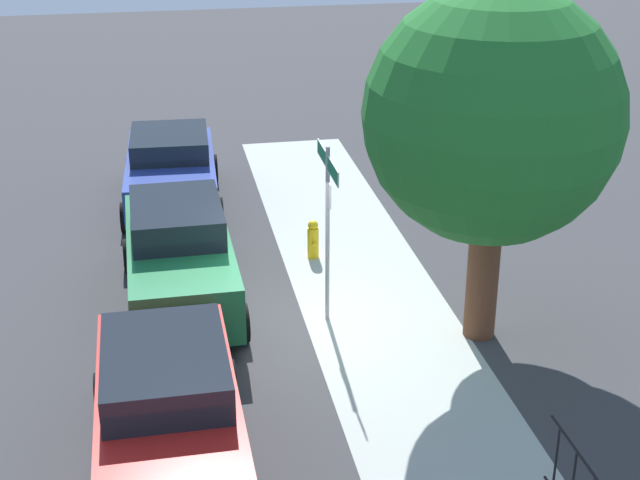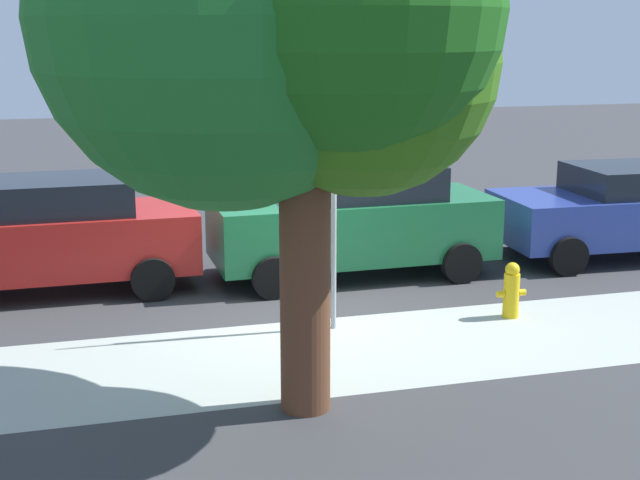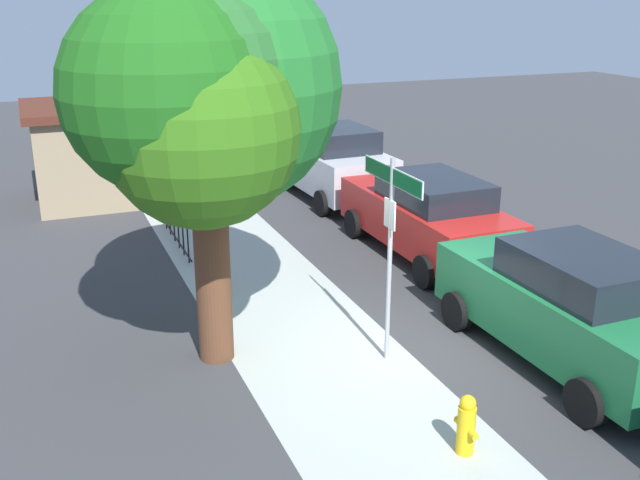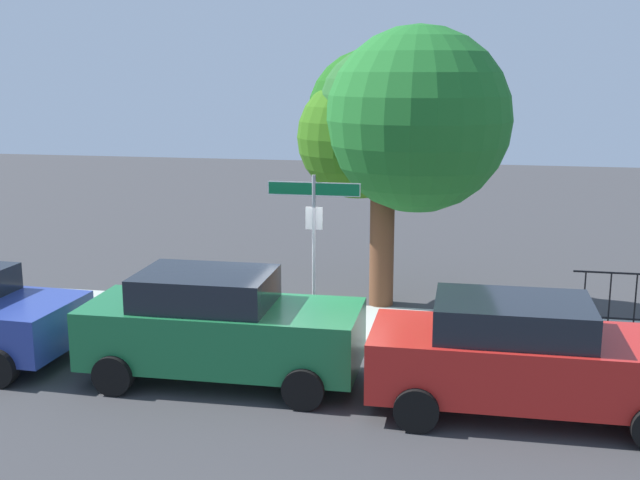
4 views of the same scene
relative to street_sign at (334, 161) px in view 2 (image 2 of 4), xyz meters
The scene contains 8 objects.
ground_plane 2.29m from the street_sign, 64.97° to the right, with size 60.00×60.00×0.00m, color #38383A.
sidewalk_strip 3.26m from the street_sign, 22.34° to the left, with size 24.00×2.60×0.00m, color #A5ACA3.
street_sign is the anchor object (origin of this frame).
shade_tree 3.15m from the street_sign, 63.70° to the left, with size 4.45×4.13×5.87m.
car_blue 6.48m from the street_sign, 157.91° to the right, with size 4.22×2.25×1.59m.
car_green 2.96m from the street_sign, 113.67° to the right, with size 4.47×2.02×1.81m.
car_red 4.86m from the street_sign, 36.78° to the right, with size 4.66×2.04×1.72m.
fire_hydrant 3.11m from the street_sign, behind, with size 0.42×0.22×0.78m.
Camera 2 is at (2.97, 11.21, 3.90)m, focal length 49.94 mm.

